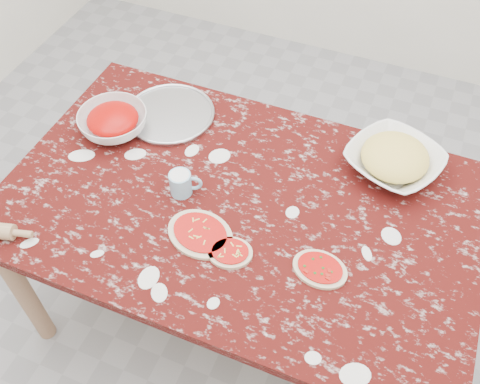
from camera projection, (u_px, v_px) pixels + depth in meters
name	position (u px, v px, depth m)	size (l,w,h in m)	color
ground	(240.00, 307.00, 2.38)	(4.00, 4.00, 0.00)	gray
worktable	(240.00, 216.00, 1.87)	(1.60, 1.00, 0.75)	#3B0A09
pizza_tray	(170.00, 114.00, 2.07)	(0.34, 0.34, 0.01)	#B2B2B7
sauce_bowl	(113.00, 122.00, 2.00)	(0.26, 0.26, 0.08)	white
cheese_bowl	(394.00, 161.00, 1.87)	(0.31, 0.31, 0.08)	white
flour_mug	(182.00, 183.00, 1.80)	(0.11, 0.07, 0.09)	#88C1E1
pizza_left	(200.00, 234.00, 1.71)	(0.26, 0.22, 0.02)	beige
pizza_mid	(230.00, 253.00, 1.66)	(0.17, 0.15, 0.02)	beige
pizza_right	(320.00, 269.00, 1.63)	(0.18, 0.14, 0.02)	beige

